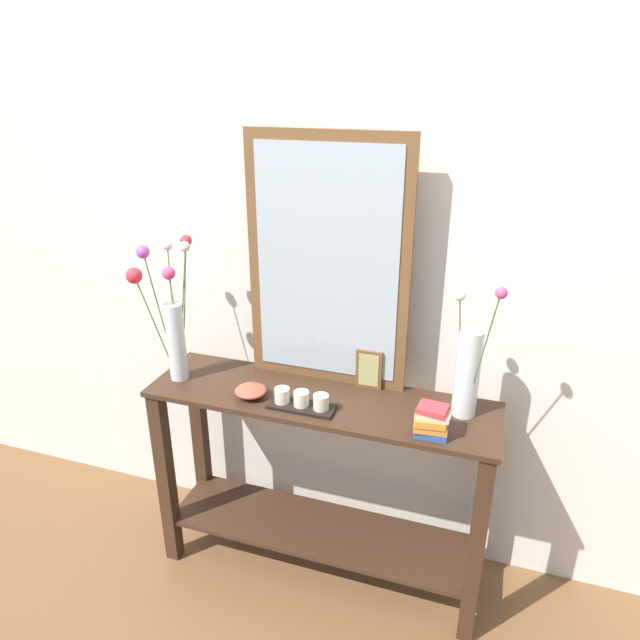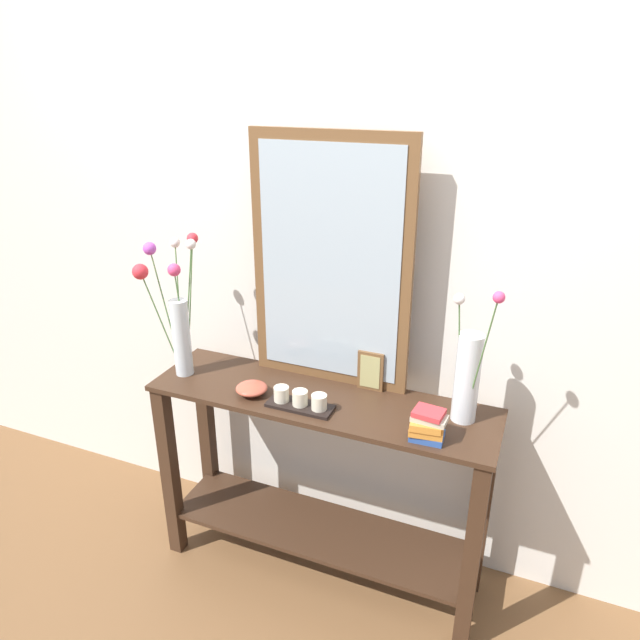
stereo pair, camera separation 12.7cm
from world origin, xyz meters
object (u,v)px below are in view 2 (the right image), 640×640
(picture_frame_small, at_px, (370,371))
(decorative_bowl, at_px, (252,388))
(book_stack, at_px, (427,426))
(vase_right, at_px, (468,375))
(candle_tray, at_px, (300,401))
(tall_vase_left, at_px, (176,315))
(mirror_leaning, at_px, (330,264))
(console_table, at_px, (320,471))

(picture_frame_small, bearing_deg, decorative_bowl, -152.77)
(decorative_bowl, xyz_separation_m, book_stack, (0.67, -0.04, 0.03))
(vase_right, xyz_separation_m, candle_tray, (-0.55, -0.15, -0.15))
(tall_vase_left, relative_size, vase_right, 1.07)
(picture_frame_small, bearing_deg, vase_right, -11.67)
(picture_frame_small, bearing_deg, candle_tray, -131.03)
(picture_frame_small, height_order, book_stack, picture_frame_small)
(mirror_leaning, bearing_deg, tall_vase_left, -162.18)
(tall_vase_left, distance_m, candle_tray, 0.59)
(console_table, xyz_separation_m, book_stack, (0.42, -0.11, 0.39))
(tall_vase_left, distance_m, decorative_bowl, 0.41)
(tall_vase_left, height_order, book_stack, tall_vase_left)
(decorative_bowl, relative_size, book_stack, 0.96)
(picture_frame_small, xyz_separation_m, book_stack, (0.27, -0.24, -0.03))
(tall_vase_left, relative_size, book_stack, 4.50)
(console_table, distance_m, candle_tray, 0.38)
(mirror_leaning, xyz_separation_m, candle_tray, (-0.02, -0.24, -0.44))
(mirror_leaning, bearing_deg, candle_tray, -94.13)
(tall_vase_left, bearing_deg, console_table, 3.13)
(tall_vase_left, xyz_separation_m, vase_right, (1.10, 0.09, -0.07))
(candle_tray, distance_m, book_stack, 0.47)
(picture_frame_small, bearing_deg, book_stack, -41.43)
(decorative_bowl, bearing_deg, candle_tray, -4.37)
(tall_vase_left, relative_size, decorative_bowl, 4.68)
(console_table, xyz_separation_m, tall_vase_left, (-0.59, -0.03, 0.58))
(mirror_leaning, bearing_deg, decorative_bowl, -134.64)
(console_table, distance_m, decorative_bowl, 0.44)
(mirror_leaning, relative_size, decorative_bowl, 7.90)
(console_table, bearing_deg, book_stack, -14.84)
(mirror_leaning, bearing_deg, picture_frame_small, -7.02)
(candle_tray, height_order, book_stack, book_stack)
(tall_vase_left, relative_size, picture_frame_small, 3.59)
(console_table, height_order, candle_tray, candle_tray)
(tall_vase_left, relative_size, candle_tray, 2.28)
(candle_tray, relative_size, picture_frame_small, 1.58)
(vase_right, bearing_deg, console_table, -174.13)
(mirror_leaning, distance_m, tall_vase_left, 0.63)
(picture_frame_small, bearing_deg, tall_vase_left, -167.78)
(console_table, bearing_deg, decorative_bowl, -162.65)
(vase_right, bearing_deg, tall_vase_left, -175.58)
(mirror_leaning, distance_m, candle_tray, 0.50)
(candle_tray, bearing_deg, console_table, 66.94)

